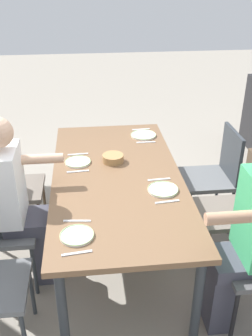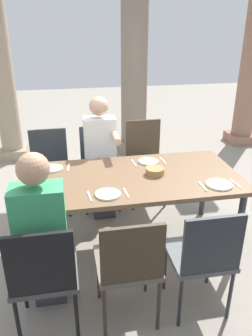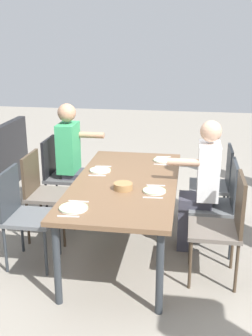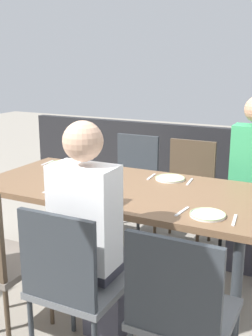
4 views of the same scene
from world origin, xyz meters
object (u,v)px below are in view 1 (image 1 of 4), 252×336
(chair_mid_south, at_px, (238,205))
(plate_3, at_px, (143,135))
(plate_0, at_px, (77,235))
(plate_1, at_px, (163,189))
(chair_east_north, at_px, (5,181))
(diner_man_white, at_px, (18,200))
(dining_table, at_px, (117,183))
(chair_east_south, at_px, (216,172))
(plate_2, at_px, (78,162))
(bread_basket, at_px, (113,158))
(diner_woman_green, at_px, (248,235))

(chair_mid_south, bearing_deg, plate_3, 33.34)
(plate_0, relative_size, plate_1, 0.93)
(chair_east_north, bearing_deg, chair_mid_south, -106.59)
(diner_man_white, bearing_deg, dining_table, -75.16)
(chair_east_south, bearing_deg, plate_1, 134.83)
(dining_table, bearing_deg, plate_2, 51.03)
(chair_mid_south, height_order, plate_3, chair_mid_south)
(dining_table, distance_m, diner_man_white, 0.74)
(diner_man_white, height_order, plate_1, diner_man_white)
(dining_table, xyz_separation_m, plate_3, (0.71, -0.31, 0.07))
(plate_1, distance_m, bread_basket, 0.57)
(chair_east_south, height_order, diner_man_white, diner_man_white)
(chair_east_north, distance_m, bread_basket, 0.93)
(plate_3, bearing_deg, diner_woman_green, -164.25)
(chair_east_south, distance_m, plate_0, 1.61)
(chair_east_south, bearing_deg, chair_east_north, 90.00)
(diner_woman_green, height_order, plate_0, diner_woman_green)
(plate_2, height_order, bread_basket, bread_basket)
(chair_mid_south, bearing_deg, diner_man_white, 89.90)
(diner_woman_green, distance_m, bread_basket, 1.24)
(chair_mid_south, xyz_separation_m, bread_basket, (0.42, 0.91, 0.24))
(plate_1, height_order, bread_basket, bread_basket)
(plate_0, bearing_deg, chair_east_north, 30.18)
(plate_3, bearing_deg, chair_mid_south, -146.66)
(chair_east_north, relative_size, chair_east_south, 1.05)
(chair_east_south, height_order, diner_woman_green, diner_woman_green)
(chair_east_north, height_order, bread_basket, chair_east_north)
(chair_east_south, bearing_deg, dining_table, 111.07)
(plate_3, relative_size, bread_basket, 1.37)
(plate_3, bearing_deg, plate_1, 179.66)
(plate_0, bearing_deg, chair_mid_south, -66.97)
(chair_east_north, relative_size, plate_0, 4.77)
(plate_1, xyz_separation_m, bread_basket, (0.48, 0.31, 0.02))
(dining_table, height_order, diner_woman_green, diner_woman_green)
(chair_east_north, bearing_deg, plate_3, -73.30)
(diner_man_white, height_order, plate_3, diner_man_white)
(chair_mid_south, height_order, plate_2, chair_mid_south)
(plate_0, bearing_deg, plate_2, -0.29)
(chair_east_south, xyz_separation_m, plate_3, (0.36, 0.60, 0.22))
(chair_east_north, distance_m, diner_man_white, 0.59)
(chair_east_north, relative_size, diner_man_white, 0.73)
(chair_mid_south, xyz_separation_m, plate_1, (-0.06, 0.60, 0.22))
(diner_man_white, xyz_separation_m, plate_3, (0.90, -1.02, 0.05))
(diner_woman_green, distance_m, plate_3, 1.53)
(plate_2, bearing_deg, diner_woman_green, -134.52)
(chair_east_north, bearing_deg, dining_table, -110.98)
(dining_table, xyz_separation_m, chair_east_north, (0.35, 0.91, -0.13))
(diner_man_white, bearing_deg, plate_2, -44.42)
(chair_mid_south, bearing_deg, chair_east_south, -0.21)
(diner_woman_green, xyz_separation_m, plate_3, (1.48, 0.42, 0.04))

